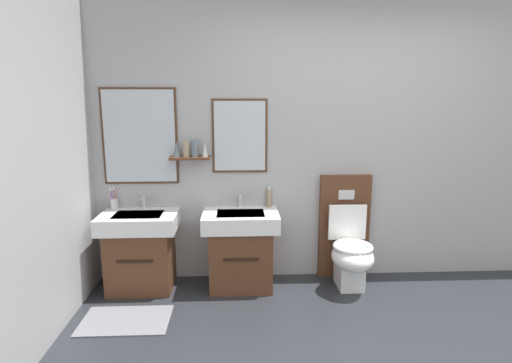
{
  "coord_description": "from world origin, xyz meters",
  "views": [
    {
      "loc": [
        -1.07,
        -2.1,
        1.71
      ],
      "look_at": [
        -0.91,
        1.42,
        1.0
      ],
      "focal_mm": 29.02,
      "sensor_mm": 36.0,
      "label": 1
    }
  ],
  "objects_px": {
    "vanity_sink_right": "(241,247)",
    "toilet": "(348,245)",
    "vanity_sink_left": "(141,248)",
    "soap_dispenser": "(269,198)",
    "toothbrush_cup": "(114,203)"
  },
  "relations": [
    {
      "from": "toilet",
      "to": "soap_dispenser",
      "type": "bearing_deg",
      "value": 166.74
    },
    {
      "from": "vanity_sink_left",
      "to": "vanity_sink_right",
      "type": "distance_m",
      "value": 0.9
    },
    {
      "from": "toilet",
      "to": "toothbrush_cup",
      "type": "distance_m",
      "value": 2.2
    },
    {
      "from": "toilet",
      "to": "soap_dispenser",
      "type": "xyz_separation_m",
      "value": [
        -0.73,
        0.17,
        0.41
      ]
    },
    {
      "from": "toilet",
      "to": "soap_dispenser",
      "type": "distance_m",
      "value": 0.85
    },
    {
      "from": "toilet",
      "to": "toothbrush_cup",
      "type": "height_order",
      "value": "toilet"
    },
    {
      "from": "vanity_sink_right",
      "to": "toilet",
      "type": "height_order",
      "value": "toilet"
    },
    {
      "from": "toothbrush_cup",
      "to": "vanity_sink_left",
      "type": "bearing_deg",
      "value": -33.22
    },
    {
      "from": "toilet",
      "to": "soap_dispenser",
      "type": "relative_size",
      "value": 5.11
    },
    {
      "from": "toothbrush_cup",
      "to": "soap_dispenser",
      "type": "height_order",
      "value": "toothbrush_cup"
    },
    {
      "from": "vanity_sink_left",
      "to": "soap_dispenser",
      "type": "height_order",
      "value": "soap_dispenser"
    },
    {
      "from": "vanity_sink_left",
      "to": "toilet",
      "type": "relative_size",
      "value": 0.7
    },
    {
      "from": "vanity_sink_right",
      "to": "toilet",
      "type": "relative_size",
      "value": 0.7
    },
    {
      "from": "vanity_sink_left",
      "to": "soap_dispenser",
      "type": "xyz_separation_m",
      "value": [
        1.17,
        0.18,
        0.41
      ]
    },
    {
      "from": "vanity_sink_right",
      "to": "soap_dispenser",
      "type": "relative_size",
      "value": 3.6
    }
  ]
}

